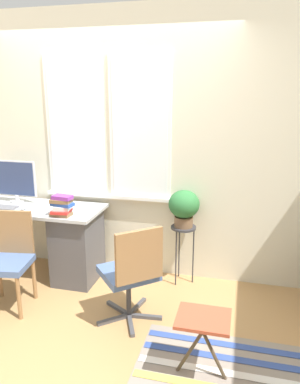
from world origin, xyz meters
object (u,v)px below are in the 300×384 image
at_px(mouse, 24,208).
at_px(desk_chair_wooden, 9,257).
at_px(office_chair_swivel, 132,272).
at_px(potted_plant, 184,206).
at_px(plant_stand, 183,233).
at_px(book_stack, 62,206).
at_px(keyboard, 1,207).
at_px(monitor, 16,180).
at_px(folding_stool, 203,324).

bearing_deg(mouse, desk_chair_wooden, -75.68).
height_order(office_chair_swivel, potted_plant, potted_plant).
distance_m(mouse, plant_stand, 1.62).
bearing_deg(potted_plant, book_stack, -160.44).
distance_m(mouse, potted_plant, 1.60).
height_order(keyboard, desk_chair_wooden, desk_chair_wooden).
distance_m(desk_chair_wooden, plant_stand, 1.65).
xyz_separation_m(monitor, keyboard, (-0.03, -0.24, -0.23)).
bearing_deg(folding_stool, mouse, 153.43).
bearing_deg(keyboard, book_stack, -4.87).
bearing_deg(potted_plant, plant_stand, 90.00).
xyz_separation_m(monitor, mouse, (0.22, -0.23, -0.22)).
bearing_deg(office_chair_swivel, plant_stand, -151.90).
height_order(book_stack, folding_stool, book_stack).
distance_m(mouse, folding_stool, 2.17).
height_order(monitor, folding_stool, monitor).
distance_m(keyboard, potted_plant, 1.85).
bearing_deg(desk_chair_wooden, book_stack, 40.82).
bearing_deg(monitor, folding_stool, -29.10).
distance_m(keyboard, folding_stool, 2.39).
xyz_separation_m(keyboard, book_stack, (0.71, -0.06, 0.09)).
height_order(monitor, office_chair_swivel, monitor).
bearing_deg(plant_stand, keyboard, -169.62).
bearing_deg(office_chair_swivel, book_stack, -67.48).
bearing_deg(potted_plant, folding_stool, -74.94).
xyz_separation_m(desk_chair_wooden, office_chair_swivel, (1.15, 0.00, -0.00)).
distance_m(monitor, plant_stand, 1.85).
bearing_deg(keyboard, desk_chair_wooden, -51.25).
height_order(monitor, book_stack, monitor).
height_order(mouse, potted_plant, potted_plant).
distance_m(desk_chair_wooden, folding_stool, 1.86).
bearing_deg(mouse, potted_plant, 11.58).
relative_size(keyboard, desk_chair_wooden, 0.38).
bearing_deg(folding_stool, keyboard, 156.41).
relative_size(mouse, book_stack, 0.31).
distance_m(keyboard, desk_chair_wooden, 0.66).
xyz_separation_m(office_chair_swivel, plant_stand, (0.30, 0.79, 0.07)).
xyz_separation_m(plant_stand, folding_stool, (0.34, -1.28, -0.12)).
height_order(keyboard, plant_stand, keyboard).
bearing_deg(potted_plant, mouse, -168.42).
relative_size(keyboard, folding_stool, 0.70).
distance_m(mouse, book_stack, 0.47).
bearing_deg(office_chair_swivel, keyboard, -58.04).
relative_size(plant_stand, potted_plant, 1.62).
relative_size(book_stack, office_chair_swivel, 0.26).
height_order(book_stack, potted_plant, potted_plant).
relative_size(book_stack, folding_stool, 0.50).
height_order(keyboard, mouse, mouse).
height_order(monitor, keyboard, monitor).
bearing_deg(book_stack, monitor, 155.99).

